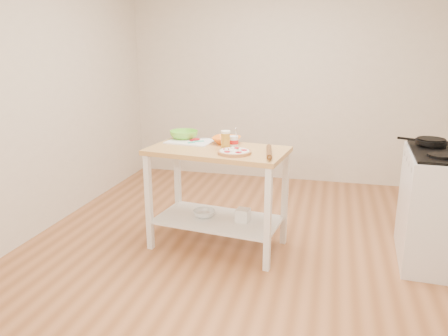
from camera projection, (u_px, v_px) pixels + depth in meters
name	position (u px, v px, depth m)	size (l,w,h in m)	color
room_shell	(249.00, 96.00, 3.50)	(4.04, 4.54, 2.74)	#A6683D
prep_island	(218.00, 177.00, 3.77)	(1.23, 0.78, 0.90)	tan
skillet	(430.00, 142.00, 3.62)	(0.38, 0.25, 0.03)	black
pizza	(235.00, 152.00, 3.52)	(0.27, 0.27, 0.04)	tan
cutting_board	(190.00, 141.00, 3.95)	(0.43, 0.35, 0.04)	white
spatula	(195.00, 142.00, 3.88)	(0.13, 0.12, 0.01)	#3FC5A2
knife	(191.00, 138.00, 4.03)	(0.26, 0.10, 0.01)	silver
orange_bowl	(226.00, 140.00, 3.88)	(0.25, 0.25, 0.06)	orange
green_bowl	(184.00, 135.00, 4.05)	(0.26, 0.26, 0.08)	#70CC36
beer_pint	(226.00, 140.00, 3.66)	(0.08, 0.08, 0.16)	#B88828
yogurt_tub	(234.00, 142.00, 3.74)	(0.08, 0.08, 0.17)	white
rolling_pin	(269.00, 152.00, 3.49)	(0.04, 0.04, 0.36)	brown
shelf_glass_bowl	(204.00, 214.00, 3.91)	(0.20, 0.20, 0.06)	silver
shelf_bin	(243.00, 215.00, 3.81)	(0.11, 0.11, 0.11)	white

